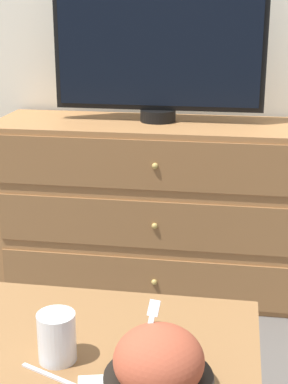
{
  "coord_description": "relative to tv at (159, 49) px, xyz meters",
  "views": [
    {
      "loc": [
        0.33,
        -2.57,
        1.19
      ],
      "look_at": [
        0.1,
        -1.14,
        0.72
      ],
      "focal_mm": 55.0,
      "sensor_mm": 36.0,
      "label": 1
    }
  ],
  "objects": [
    {
      "name": "ground_plane",
      "position": [
        -0.01,
        0.21,
        -1.02
      ],
      "size": [
        12.0,
        12.0,
        0.0
      ],
      "primitive_type": "plane",
      "color": "#56514C"
    },
    {
      "name": "dresser",
      "position": [
        0.02,
        -0.04,
        -0.65
      ],
      "size": [
        1.39,
        0.44,
        0.73
      ],
      "color": "#9E6B3D",
      "rests_on": "ground_plane"
    },
    {
      "name": "tv",
      "position": [
        0.0,
        0.0,
        0.0
      ],
      "size": [
        0.85,
        0.15,
        0.56
      ],
      "color": "black",
      "rests_on": "dresser"
    },
    {
      "name": "coffee_table",
      "position": [
        0.01,
        -1.18,
        -0.67
      ],
      "size": [
        0.78,
        0.62,
        0.4
      ],
      "color": "olive",
      "rests_on": "ground_plane"
    },
    {
      "name": "takeout_bowl",
      "position": [
        0.18,
        -1.3,
        -0.56
      ],
      "size": [
        0.24,
        0.24,
        0.18
      ],
      "color": "black",
      "rests_on": "coffee_table"
    },
    {
      "name": "drink_cup",
      "position": [
        -0.07,
        -1.23,
        -0.57
      ],
      "size": [
        0.09,
        0.09,
        0.12
      ],
      "color": "beige",
      "rests_on": "coffee_table"
    },
    {
      "name": "knife",
      "position": [
        -0.06,
        -1.3,
        -0.61
      ],
      "size": [
        0.16,
        0.08,
        0.01
      ],
      "color": "silver",
      "rests_on": "coffee_table"
    }
  ]
}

